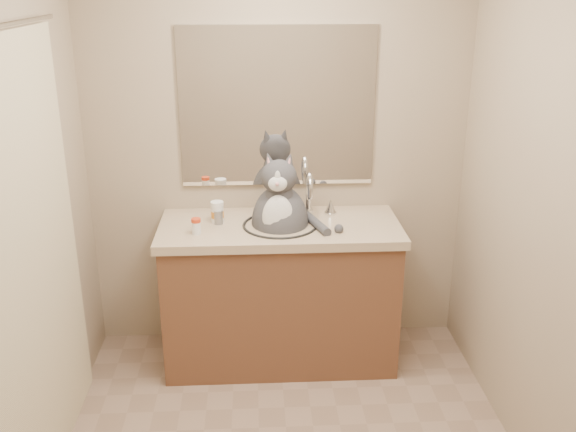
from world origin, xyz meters
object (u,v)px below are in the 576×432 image
at_px(pill_bottle_orange, 217,213).
at_px(grey_canister, 219,217).
at_px(pill_bottle_redcap, 196,226).
at_px(cat, 280,217).

relative_size(pill_bottle_orange, grey_canister, 1.57).
height_order(pill_bottle_orange, grey_canister, pill_bottle_orange).
xyz_separation_m(pill_bottle_redcap, grey_canister, (0.11, 0.14, -0.01)).
relative_size(pill_bottle_redcap, pill_bottle_orange, 0.72).
bearing_deg(pill_bottle_redcap, grey_canister, 52.36).
xyz_separation_m(cat, grey_canister, (-0.34, 0.03, -0.00)).
bearing_deg(pill_bottle_orange, cat, -7.94).
distance_m(pill_bottle_redcap, grey_canister, 0.18).
bearing_deg(cat, pill_bottle_redcap, -157.84).
xyz_separation_m(cat, pill_bottle_orange, (-0.35, 0.05, 0.02)).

